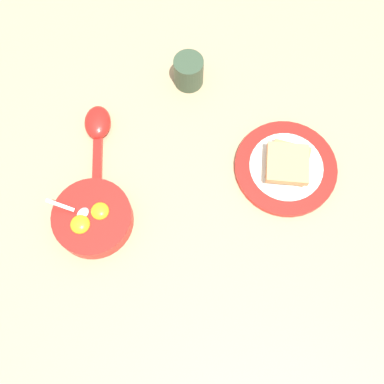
# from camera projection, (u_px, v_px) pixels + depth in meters

# --- Properties ---
(ground_plane) EXTENTS (3.00, 3.00, 0.00)m
(ground_plane) POSITION_uv_depth(u_px,v_px,m) (166.00, 196.00, 0.91)
(ground_plane) COLOR tan
(egg_bowl) EXTENTS (0.15, 0.15, 0.07)m
(egg_bowl) POSITION_uv_depth(u_px,v_px,m) (93.00, 218.00, 0.87)
(egg_bowl) COLOR red
(egg_bowl) RESTS_ON ground_plane
(toast_plate) EXTENTS (0.21, 0.21, 0.02)m
(toast_plate) POSITION_uv_depth(u_px,v_px,m) (286.00, 168.00, 0.92)
(toast_plate) COLOR red
(toast_plate) RESTS_ON ground_plane
(toast_sandwich) EXTENTS (0.12, 0.12, 0.03)m
(toast_sandwich) POSITION_uv_depth(u_px,v_px,m) (288.00, 163.00, 0.90)
(toast_sandwich) COLOR tan
(toast_sandwich) RESTS_ON toast_plate
(soup_spoon) EXTENTS (0.15, 0.14, 0.03)m
(soup_spoon) POSITION_uv_depth(u_px,v_px,m) (98.00, 128.00, 0.94)
(soup_spoon) COLOR red
(soup_spoon) RESTS_ON ground_plane
(drinking_cup) EXTENTS (0.06, 0.06, 0.07)m
(drinking_cup) POSITION_uv_depth(u_px,v_px,m) (189.00, 71.00, 0.97)
(drinking_cup) COLOR #334733
(drinking_cup) RESTS_ON ground_plane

